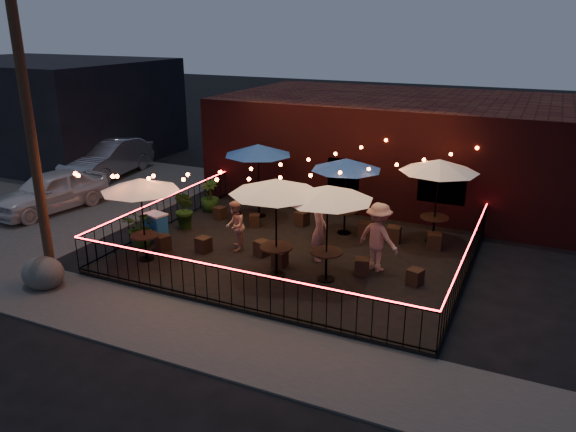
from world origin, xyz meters
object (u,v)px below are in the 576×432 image
object	(u,v)px
cafe_table_0	(140,186)
cafe_table_1	(258,151)
cafe_table_3	(346,165)
cafe_table_5	(439,167)
utility_pole	(32,139)
cafe_table_4	(328,194)
boulder	(43,273)
cafe_table_2	(276,188)
cooler	(156,227)

from	to	relation	value
cafe_table_0	cafe_table_1	distance (m)	5.06
cafe_table_3	cafe_table_5	size ratio (longest dim) A/B	0.92
cafe_table_1	cafe_table_0	bearing A→B (deg)	-103.51
utility_pole	cafe_table_1	xyz separation A→B (m)	(2.78, 6.99, -1.43)
cafe_table_1	cafe_table_3	xyz separation A→B (m)	(3.39, -0.34, -0.09)
cafe_table_4	boulder	bearing A→B (deg)	-153.80
cafe_table_0	cafe_table_3	distance (m)	6.47
utility_pole	cafe_table_1	bearing A→B (deg)	68.31
cafe_table_2	boulder	bearing A→B (deg)	-151.06
cooler	utility_pole	bearing A→B (deg)	-90.83
utility_pole	cafe_table_5	size ratio (longest dim) A/B	2.75
cafe_table_4	cafe_table_5	xyz separation A→B (m)	(2.07, 4.09, 0.02)
utility_pole	boulder	distance (m)	3.61
utility_pole	cooler	distance (m)	4.96
cafe_table_3	cafe_table_5	world-z (taller)	cafe_table_5
cafe_table_1	cooler	bearing A→B (deg)	-118.30
cafe_table_5	cooler	xyz separation A→B (m)	(-8.11, -3.64, -2.01)
cafe_table_1	cafe_table_4	distance (m)	5.73
cafe_table_2	cooler	xyz separation A→B (m)	(-4.69, 0.78, -2.08)
cafe_table_3	cafe_table_4	world-z (taller)	cafe_table_4
cafe_table_0	cafe_table_3	size ratio (longest dim) A/B	1.06
cafe_table_1	cooler	xyz separation A→B (m)	(-1.88, -3.49, -1.96)
cafe_table_4	cooler	bearing A→B (deg)	175.66
cafe_table_1	cooler	world-z (taller)	cafe_table_1
cafe_table_0	cooler	world-z (taller)	cafe_table_0
boulder	cafe_table_2	bearing A→B (deg)	28.94
cafe_table_2	cafe_table_3	world-z (taller)	cafe_table_2
utility_pole	cafe_table_0	size ratio (longest dim) A/B	2.83
cafe_table_1	cafe_table_2	distance (m)	5.12
utility_pole	cafe_table_2	bearing A→B (deg)	25.91
cafe_table_0	cooler	size ratio (longest dim) A/B	3.14
cafe_table_4	boulder	xyz separation A→B (m)	(-6.87, -3.38, -2.20)
cafe_table_0	cooler	bearing A→B (deg)	116.20
cafe_table_2	cafe_table_3	xyz separation A→B (m)	(0.58, 3.94, -0.21)
utility_pole	cafe_table_3	size ratio (longest dim) A/B	3.00
cafe_table_2	cafe_table_4	distance (m)	1.39
cafe_table_2	utility_pole	bearing A→B (deg)	-154.09
utility_pole	cafe_table_2	distance (m)	6.35
cooler	cafe_table_0	bearing A→B (deg)	-50.21
cafe_table_4	boulder	distance (m)	7.96
utility_pole	cafe_table_3	xyz separation A→B (m)	(6.17, 6.65, -1.52)
utility_pole	cooler	size ratio (longest dim) A/B	8.87
cafe_table_1	cafe_table_3	size ratio (longest dim) A/B	0.99
cafe_table_3	cafe_table_4	bearing A→B (deg)	-78.10
utility_pole	cafe_table_4	world-z (taller)	utility_pole
cafe_table_4	cafe_table_1	bearing A→B (deg)	136.42
cafe_table_1	cooler	size ratio (longest dim) A/B	2.94
cafe_table_3	cafe_table_4	xyz separation A→B (m)	(0.76, -3.61, 0.12)
utility_pole	cafe_table_2	world-z (taller)	utility_pole
cafe_table_0	cafe_table_4	bearing A→B (deg)	10.25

